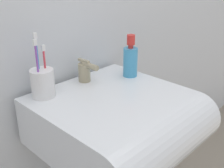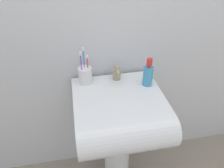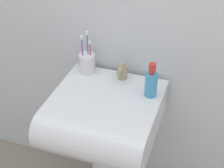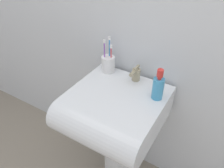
# 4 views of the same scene
# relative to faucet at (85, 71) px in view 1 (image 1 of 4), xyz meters

# --- Properties ---
(sink_basin) EXTENTS (0.50, 0.52, 0.18)m
(sink_basin) POSITION_rel_faucet_xyz_m (-0.02, -0.22, -0.13)
(sink_basin) COLOR white
(sink_basin) RESTS_ON sink_pedestal
(faucet) EXTENTS (0.05, 0.10, 0.09)m
(faucet) POSITION_rel_faucet_xyz_m (0.00, 0.00, 0.00)
(faucet) COLOR tan
(faucet) RESTS_ON sink_basin
(toothbrush_cup) EXTENTS (0.08, 0.08, 0.22)m
(toothbrush_cup) POSITION_rel_faucet_xyz_m (-0.19, 0.00, 0.01)
(toothbrush_cup) COLOR white
(toothbrush_cup) RESTS_ON sink_basin
(soap_bottle) EXTENTS (0.06, 0.06, 0.17)m
(soap_bottle) POSITION_rel_faucet_xyz_m (0.17, -0.09, 0.02)
(soap_bottle) COLOR #3F99CC
(soap_bottle) RESTS_ON sink_basin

